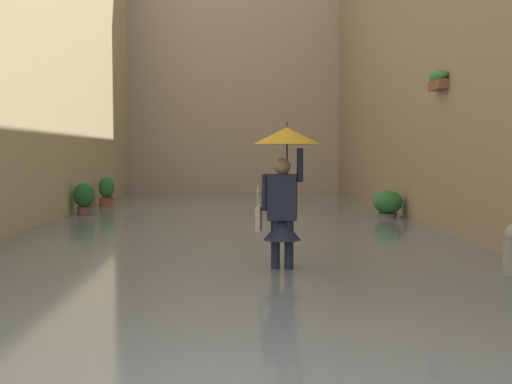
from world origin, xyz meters
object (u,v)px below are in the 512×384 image
(person_wading, at_px, (284,176))
(potted_plant_near_left, at_px, (388,205))
(potted_plant_far_right, at_px, (107,193))
(potted_plant_near_right, at_px, (84,199))

(person_wading, xyz_separation_m, potted_plant_near_left, (-2.97, -6.57, -0.92))
(person_wading, relative_size, potted_plant_near_left, 2.60)
(potted_plant_far_right, bearing_deg, person_wading, 113.09)
(potted_plant_near_right, bearing_deg, potted_plant_near_left, 172.41)
(potted_plant_near_right, bearing_deg, potted_plant_far_right, -91.49)
(person_wading, height_order, potted_plant_near_left, person_wading)
(potted_plant_near_left, distance_m, potted_plant_near_right, 7.38)
(potted_plant_near_right, height_order, potted_plant_far_right, potted_plant_far_right)
(potted_plant_near_right, bearing_deg, person_wading, 119.98)
(person_wading, height_order, potted_plant_near_right, person_wading)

